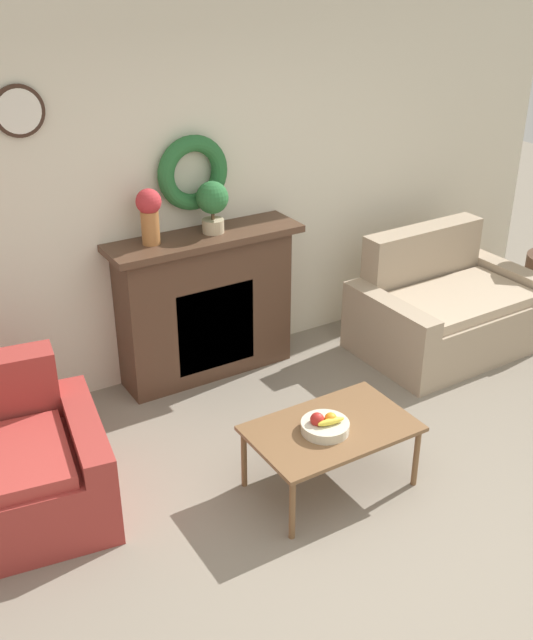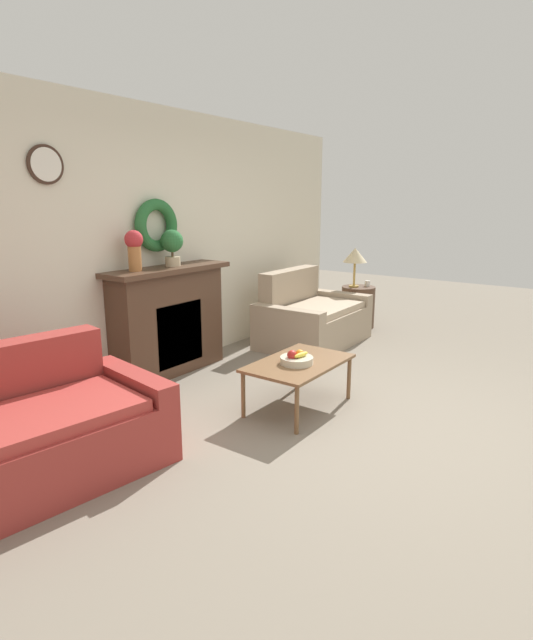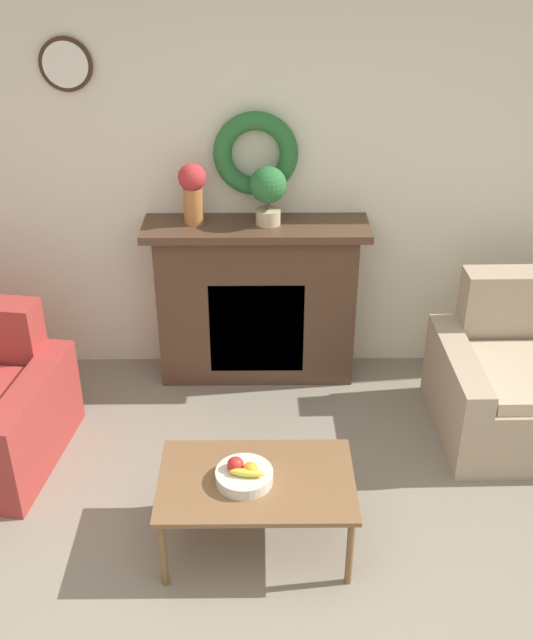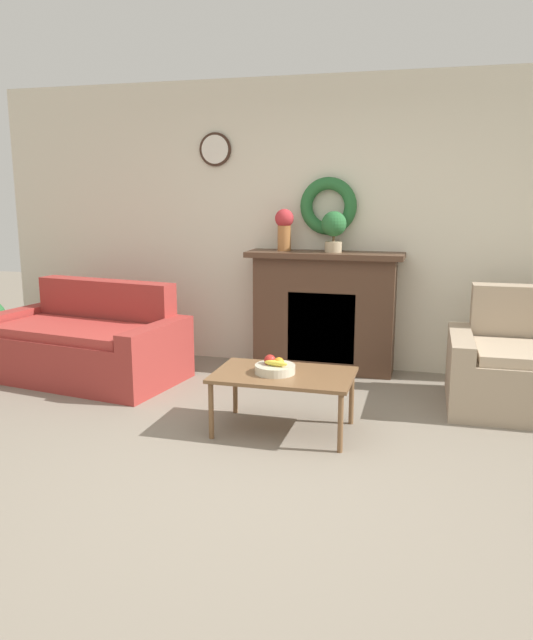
{
  "view_description": "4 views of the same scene",
  "coord_description": "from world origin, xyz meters",
  "px_view_note": "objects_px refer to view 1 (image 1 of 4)",
  "views": [
    {
      "loc": [
        -2.22,
        -2.13,
        2.94
      ],
      "look_at": [
        -0.12,
        1.32,
        0.91
      ],
      "focal_mm": 42.0,
      "sensor_mm": 36.0,
      "label": 1
    },
    {
      "loc": [
        -3.49,
        -1.4,
        1.77
      ],
      "look_at": [
        0.13,
        1.21,
        0.7
      ],
      "focal_mm": 28.0,
      "sensor_mm": 36.0,
      "label": 2
    },
    {
      "loc": [
        0.02,
        -2.04,
        2.9
      ],
      "look_at": [
        0.05,
        1.54,
        0.89
      ],
      "focal_mm": 42.0,
      "sensor_mm": 36.0,
      "label": 3
    },
    {
      "loc": [
        0.98,
        -3.28,
        1.66
      ],
      "look_at": [
        -0.26,
        1.25,
        0.69
      ],
      "focal_mm": 35.0,
      "sensor_mm": 36.0,
      "label": 4
    }
  ],
  "objects_px": {
    "fruit_bowl": "(325,425)",
    "coffee_table": "(331,432)",
    "vase_on_mantel_left": "(149,212)",
    "potted_plant_on_mantel": "(212,202)",
    "loveseat_right": "(446,310)",
    "fireplace": "(206,305)"
  },
  "relations": [
    {
      "from": "coffee_table",
      "to": "loveseat_right",
      "type": "bearing_deg",
      "value": 27.95
    },
    {
      "from": "loveseat_right",
      "to": "vase_on_mantel_left",
      "type": "distance_m",
      "value": 2.54
    },
    {
      "from": "fruit_bowl",
      "to": "coffee_table",
      "type": "bearing_deg",
      "value": 13.38
    },
    {
      "from": "coffee_table",
      "to": "fireplace",
      "type": "bearing_deg",
      "value": 90.07
    },
    {
      "from": "loveseat_right",
      "to": "coffee_table",
      "type": "xyz_separation_m",
      "value": [
        -1.85,
        -0.98,
        0.07
      ]
    },
    {
      "from": "loveseat_right",
      "to": "potted_plant_on_mantel",
      "type": "xyz_separation_m",
      "value": [
        -1.77,
        0.6,
        1.03
      ]
    },
    {
      "from": "vase_on_mantel_left",
      "to": "potted_plant_on_mantel",
      "type": "bearing_deg",
      "value": -2.46
    },
    {
      "from": "loveseat_right",
      "to": "vase_on_mantel_left",
      "type": "bearing_deg",
      "value": 163.56
    },
    {
      "from": "fruit_bowl",
      "to": "potted_plant_on_mantel",
      "type": "distance_m",
      "value": 1.83
    },
    {
      "from": "potted_plant_on_mantel",
      "to": "coffee_table",
      "type": "bearing_deg",
      "value": -92.7
    },
    {
      "from": "coffee_table",
      "to": "vase_on_mantel_left",
      "type": "bearing_deg",
      "value": 103.73
    },
    {
      "from": "vase_on_mantel_left",
      "to": "fruit_bowl",
      "type": "bearing_deg",
      "value": -78.4
    },
    {
      "from": "fireplace",
      "to": "potted_plant_on_mantel",
      "type": "height_order",
      "value": "potted_plant_on_mantel"
    },
    {
      "from": "fireplace",
      "to": "coffee_table",
      "type": "distance_m",
      "value": 1.6
    },
    {
      "from": "fruit_bowl",
      "to": "potted_plant_on_mantel",
      "type": "bearing_deg",
      "value": 85.19
    },
    {
      "from": "loveseat_right",
      "to": "fruit_bowl",
      "type": "relative_size",
      "value": 5.21
    },
    {
      "from": "fireplace",
      "to": "loveseat_right",
      "type": "distance_m",
      "value": 1.96
    },
    {
      "from": "coffee_table",
      "to": "potted_plant_on_mantel",
      "type": "height_order",
      "value": "potted_plant_on_mantel"
    },
    {
      "from": "fireplace",
      "to": "coffee_table",
      "type": "relative_size",
      "value": 1.48
    },
    {
      "from": "loveseat_right",
      "to": "potted_plant_on_mantel",
      "type": "relative_size",
      "value": 3.98
    },
    {
      "from": "loveseat_right",
      "to": "fruit_bowl",
      "type": "bearing_deg",
      "value": -153.41
    },
    {
      "from": "vase_on_mantel_left",
      "to": "potted_plant_on_mantel",
      "type": "distance_m",
      "value": 0.47
    }
  ]
}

